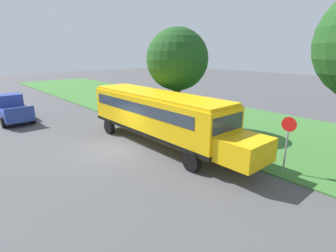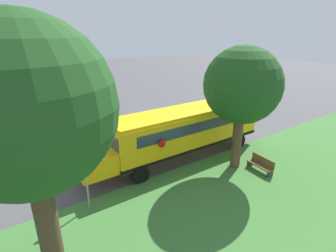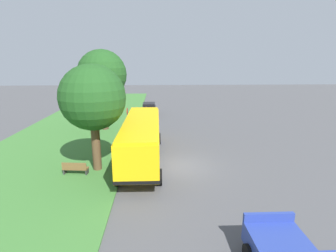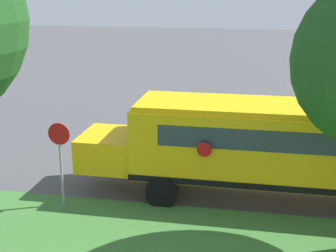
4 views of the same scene
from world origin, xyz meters
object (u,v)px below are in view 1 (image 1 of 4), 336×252
school_bus (159,114)px  pickup_truck (11,108)px  stop_sign (287,138)px  park_bench (182,118)px  oak_tree_beside_bus (178,60)px

school_bus → pickup_truck: 13.68m
pickup_truck → stop_sign: size_ratio=1.97×
school_bus → stop_sign: 7.16m
school_bus → park_bench: bearing=-150.2°
oak_tree_beside_bus → park_bench: 4.74m
school_bus → park_bench: 5.08m
school_bus → oak_tree_beside_bus: (-2.97, -1.57, 3.04)m
stop_sign → park_bench: stop_sign is taller
stop_sign → park_bench: size_ratio=1.67×
pickup_truck → park_bench: 14.01m
school_bus → stop_sign: (-1.82, 6.92, -0.19)m
pickup_truck → stop_sign: (-7.30, 19.43, 0.66)m
pickup_truck → park_bench: (-9.71, 10.09, -0.60)m
school_bus → stop_sign: size_ratio=4.53×
school_bus → pickup_truck: (5.48, -12.51, -0.85)m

